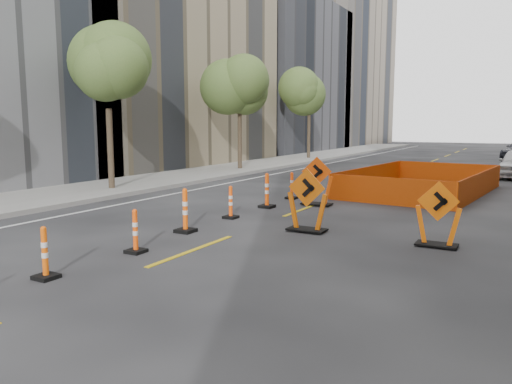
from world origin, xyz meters
The scene contains 17 objects.
ground_plane centered at (0.00, 0.00, 0.00)m, with size 140.00×140.00×0.00m, color black.
sidewalk_left centered at (-9.00, 12.00, 0.07)m, with size 4.00×90.00×0.15m, color gray.
bld_left_d centered at (-17.00, 39.20, 7.00)m, with size 12.00×16.00×14.00m, color #4C4C51.
bld_left_e centered at (-17.00, 55.60, 10.00)m, with size 12.00×20.00×20.00m, color gray.
tree_l_b centered at (-8.40, 10.00, 4.53)m, with size 2.80×2.80×5.95m.
tree_l_c centered at (-8.40, 20.00, 4.53)m, with size 2.80×2.80×5.95m.
tree_l_d centered at (-8.40, 30.00, 4.53)m, with size 2.80×2.80×5.95m.
channelizer_3 centered at (-1.09, 1.13, 0.48)m, with size 0.37×0.37×0.95m, color #E95709, non-canonical shape.
channelizer_4 centered at (-0.94, 3.25, 0.47)m, with size 0.37×0.37×0.94m, color #FD4E0A, non-canonical shape.
channelizer_5 centered at (-1.24, 5.38, 0.56)m, with size 0.44×0.44×1.12m, color #FC570A, non-canonical shape.
channelizer_6 centered at (-1.22, 7.50, 0.47)m, with size 0.37×0.37×0.95m, color #FC4D0A, non-canonical shape.
channelizer_7 centered at (-1.16, 9.62, 0.57)m, with size 0.45×0.45×1.13m, color #F84E0A, non-canonical shape.
channelizer_8 centered at (-1.27, 11.75, 0.49)m, with size 0.38×0.38×0.98m, color #FF480A, non-canonical shape.
chevron_sign_left centered at (0.08, 10.83, 0.82)m, with size 1.09×0.65×1.63m, color #EC4A09, non-canonical shape.
chevron_sign_center centered at (1.40, 6.96, 0.80)m, with size 1.07×0.64×1.61m, color #D65909, non-canonical shape.
chevron_sign_right centered at (4.55, 6.91, 0.74)m, with size 0.98×0.59×1.47m, color #FF680A, non-canonical shape.
safety_fence centered at (2.52, 15.76, 0.47)m, with size 4.38×7.45×0.93m, color #F65C0C, non-canonical shape.
Camera 1 is at (6.30, -4.52, 2.74)m, focal length 35.00 mm.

